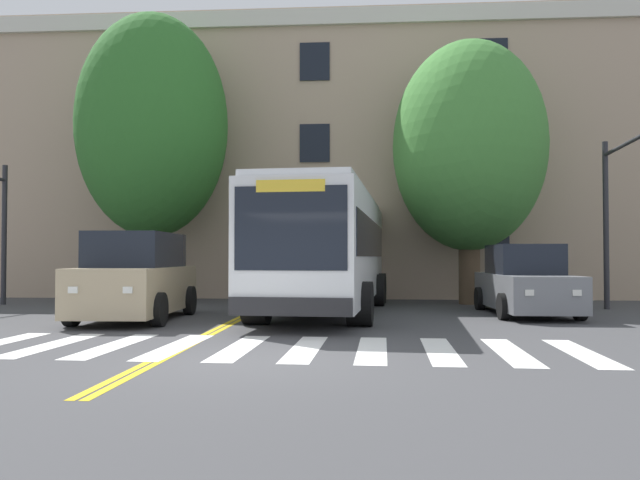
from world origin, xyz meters
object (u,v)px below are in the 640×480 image
city_bus (328,248)px  street_tree_curbside_large (469,147)px  car_grey_far_lane (525,283)px  traffic_light_near_corner (627,187)px  street_tree_curbside_small (152,126)px  car_white_behind_bus (360,274)px  car_tan_near_lane (137,278)px

city_bus → street_tree_curbside_large: street_tree_curbside_large is taller
car_grey_far_lane → traffic_light_near_corner: size_ratio=0.95×
street_tree_curbside_large → street_tree_curbside_small: street_tree_curbside_small is taller
city_bus → car_white_behind_bus: (0.85, 9.20, -0.98)m
car_white_behind_bus → street_tree_curbside_small: (-6.94, -6.15, 5.12)m
city_bus → street_tree_curbside_small: size_ratio=1.12×
city_bus → street_tree_curbside_small: street_tree_curbside_small is taller
car_tan_near_lane → street_tree_curbside_large: size_ratio=0.55×
car_white_behind_bus → car_tan_near_lane: bearing=-114.9°
car_white_behind_bus → city_bus: bearing=-95.3°
street_tree_curbside_large → street_tree_curbside_small: 10.57m
car_white_behind_bus → street_tree_curbside_large: bearing=-58.7°
car_tan_near_lane → traffic_light_near_corner: 12.99m
car_white_behind_bus → traffic_light_near_corner: traffic_light_near_corner is taller
car_white_behind_bus → traffic_light_near_corner: size_ratio=0.89×
car_grey_far_lane → car_white_behind_bus: (-4.46, 9.54, -0.03)m
car_tan_near_lane → car_white_behind_bus: (5.40, 11.64, -0.20)m
city_bus → street_tree_curbside_large: size_ratio=1.27×
car_grey_far_lane → street_tree_curbside_small: (-11.40, 3.39, 5.09)m
car_white_behind_bus → street_tree_curbside_large: size_ratio=0.51×
car_grey_far_lane → traffic_light_near_corner: (2.72, 0.08, 2.55)m
city_bus → car_grey_far_lane: bearing=-3.7°
street_tree_curbside_large → street_tree_curbside_small: (-10.54, -0.23, 0.78)m
street_tree_curbside_small → car_grey_far_lane: bearing=-16.5°
car_tan_near_lane → car_grey_far_lane: (9.86, 2.10, -0.17)m
car_white_behind_bus → street_tree_curbside_small: 10.59m
street_tree_curbside_large → street_tree_curbside_small: size_ratio=0.88×
city_bus → street_tree_curbside_small: bearing=153.5°
car_tan_near_lane → car_white_behind_bus: car_tan_near_lane is taller
car_grey_far_lane → car_tan_near_lane: bearing=-168.0°
traffic_light_near_corner → street_tree_curbside_small: (-14.11, 3.31, 2.54)m
car_white_behind_bus → street_tree_curbside_small: size_ratio=0.45×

